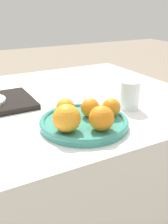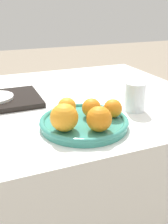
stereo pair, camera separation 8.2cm
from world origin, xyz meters
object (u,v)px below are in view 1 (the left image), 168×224
object	(u,v)px
fruit_platter	(84,122)
orange_4	(111,107)
orange_1	(67,118)
orange_3	(65,107)
orange_2	(90,108)
orange_0	(102,118)
water_glass	(130,95)

from	to	relation	value
fruit_platter	orange_4	bearing A→B (deg)	-3.83
orange_1	fruit_platter	bearing A→B (deg)	27.27
fruit_platter	orange_1	size ratio (longest dim) A/B	3.44
orange_1	orange_3	distance (m)	0.11
orange_1	orange_2	size ratio (longest dim) A/B	1.32
orange_2	orange_3	xyz separation A→B (m)	(-0.07, 0.04, -0.00)
fruit_platter	orange_0	bearing A→B (deg)	-79.87
fruit_platter	orange_1	world-z (taller)	orange_1
orange_0	orange_4	world-z (taller)	orange_0
fruit_platter	orange_3	size ratio (longest dim) A/B	4.65
orange_0	orange_2	distance (m)	0.10
orange_3	orange_0	bearing A→B (deg)	-71.31
orange_2	water_glass	bearing A→B (deg)	10.66
orange_4	water_glass	xyz separation A→B (m)	(0.12, 0.06, 0.00)
orange_0	orange_3	distance (m)	0.15
orange_1	orange_2	world-z (taller)	orange_1
fruit_platter	orange_0	distance (m)	0.09
fruit_platter	orange_3	world-z (taller)	orange_3
fruit_platter	water_glass	size ratio (longest dim) A/B	2.73
orange_1	water_glass	size ratio (longest dim) A/B	0.79
orange_1	orange_2	xyz separation A→B (m)	(0.11, 0.06, -0.01)
orange_1	water_glass	distance (m)	0.32
orange_3	orange_4	world-z (taller)	same
orange_3	water_glass	bearing A→B (deg)	-1.64
orange_1	orange_4	size ratio (longest dim) A/B	1.36
orange_3	orange_4	size ratio (longest dim) A/B	1.01
fruit_platter	orange_4	distance (m)	0.10
orange_0	orange_2	size ratio (longest dim) A/B	1.20
orange_0	orange_1	bearing A→B (deg)	156.68
orange_1	water_glass	world-z (taller)	water_glass
orange_2	fruit_platter	bearing A→B (deg)	-148.25
orange_2	orange_4	distance (m)	0.07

